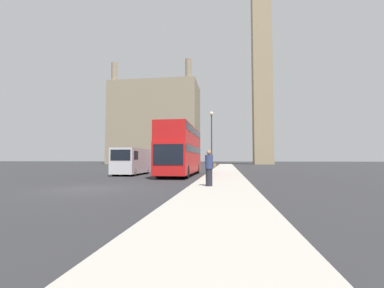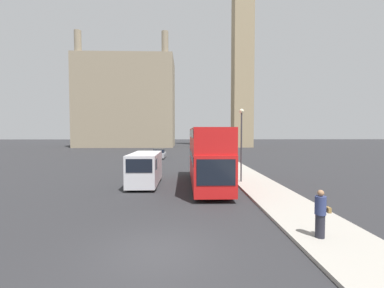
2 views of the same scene
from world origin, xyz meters
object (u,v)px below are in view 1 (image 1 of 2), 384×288
white_van (132,161)px  pedestrian (209,168)px  street_lamp (212,133)px  clock_tower (261,35)px  red_double_decker_bus (181,149)px  parked_sedan (170,164)px

white_van → pedestrian: size_ratio=3.02×
pedestrian → street_lamp: 11.42m
clock_tower → street_lamp: bearing=-102.7°
white_van → pedestrian: white_van is taller
red_double_decker_bus → pedestrian: red_double_decker_bus is taller
clock_tower → parked_sedan: clock_tower is taller
white_van → street_lamp: (7.57, 0.56, 2.62)m
street_lamp → parked_sedan: 22.55m
clock_tower → white_van: clock_tower is taller
parked_sedan → clock_tower: bearing=57.2°
parked_sedan → pedestrian: bearing=-74.0°
pedestrian → parked_sedan: bearing=106.0°
clock_tower → red_double_decker_bus: (-14.51, -52.95, -35.67)m
street_lamp → white_van: bearing=-175.7°
white_van → pedestrian: 13.23m
pedestrian → parked_sedan: 32.91m
white_van → pedestrian: bearing=-52.3°
red_double_decker_bus → pedestrian: size_ratio=5.82×
white_van → parked_sedan: white_van is taller
red_double_decker_bus → parked_sedan: (-5.81, 21.42, -1.79)m
clock_tower → pedestrian: clock_tower is taller
pedestrian → white_van: bearing=127.7°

